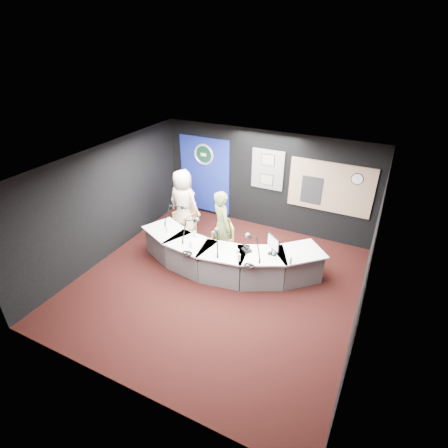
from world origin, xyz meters
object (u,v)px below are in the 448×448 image
at_px(armchair_right, 222,240).
at_px(armchair_left, 184,216).
at_px(person_man, 183,203).
at_px(person_woman, 222,226).
at_px(broadcast_desk, 225,257).

bearing_deg(armchair_right, armchair_left, -151.71).
bearing_deg(armchair_left, armchair_right, -8.94).
relative_size(person_man, person_woman, 1.03).
bearing_deg(broadcast_desk, person_man, 149.19).
relative_size(armchair_left, person_man, 0.56).
distance_m(armchair_left, person_woman, 1.66).
bearing_deg(broadcast_desk, armchair_right, 124.35).
distance_m(broadcast_desk, person_woman, 0.75).
xyz_separation_m(armchair_right, person_woman, (0.00, 0.00, 0.40)).
distance_m(armchair_left, armchair_right, 1.62).
xyz_separation_m(person_man, person_woman, (1.49, -0.64, -0.02)).
distance_m(armchair_right, person_man, 1.67).
xyz_separation_m(armchair_left, armchair_right, (1.49, -0.64, -0.01)).
bearing_deg(armchair_left, broadcast_desk, -16.58).
bearing_deg(broadcast_desk, person_woman, 124.35).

